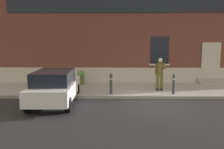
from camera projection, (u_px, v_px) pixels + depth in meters
The scene contains 11 objects.
ground_plane at pixel (154, 104), 10.48m from camera, with size 80.00×80.00×0.00m, color #232326.
sidewalk at pixel (146, 89), 13.23m from camera, with size 24.00×3.60×0.15m, color #99968E.
curb_edge at pixel (151, 97), 11.39m from camera, with size 24.00×0.12×0.15m, color gray.
building_facade at pixel (142, 26), 15.16m from camera, with size 24.00×1.52×7.50m.
entrance_stoop at pixel (211, 81), 14.65m from camera, with size 1.58×0.64×0.32m.
hatchback_car_white at pixel (55, 86), 10.56m from camera, with size 1.91×4.12×1.50m.
bollard_near_person at pixel (174, 83), 11.69m from camera, with size 0.15×0.15×1.04m.
bollard_far_left at pixel (111, 83), 11.74m from camera, with size 0.15×0.15×1.04m.
person_on_phone at pixel (160, 72), 12.48m from camera, with size 0.51×0.48×1.75m.
planter_charcoal at pixel (51, 76), 14.55m from camera, with size 0.44×0.44×0.86m.
planter_olive at pixel (81, 77), 14.26m from camera, with size 0.44×0.44×0.86m.
Camera 1 is at (-1.71, -10.20, 2.84)m, focal length 37.74 mm.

